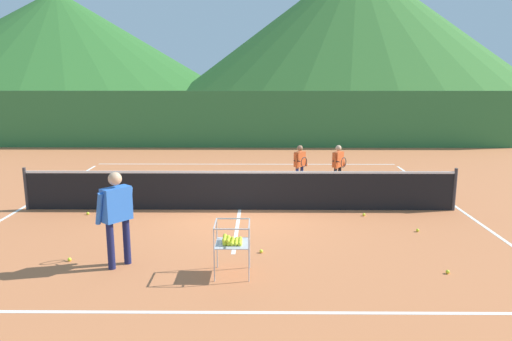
# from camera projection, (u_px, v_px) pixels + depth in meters

# --- Properties ---
(ground_plane) EXTENTS (120.00, 120.00, 0.00)m
(ground_plane) POSITION_uv_depth(u_px,v_px,m) (240.00, 210.00, 11.90)
(ground_plane) COLOR #C67042
(line_baseline_near) EXTENTS (10.87, 0.08, 0.01)m
(line_baseline_near) POSITION_uv_depth(u_px,v_px,m) (225.00, 312.00, 6.83)
(line_baseline_near) COLOR white
(line_baseline_near) RESTS_ON ground
(line_baseline_far) EXTENTS (10.87, 0.08, 0.01)m
(line_baseline_far) POSITION_uv_depth(u_px,v_px,m) (246.00, 164.00, 17.70)
(line_baseline_far) COLOR white
(line_baseline_far) RESTS_ON ground
(line_sideline_west) EXTENTS (0.08, 11.10, 0.01)m
(line_sideline_west) POSITION_uv_depth(u_px,v_px,m) (20.00, 209.00, 11.94)
(line_sideline_west) COLOR white
(line_sideline_west) RESTS_ON ground
(line_sideline_east) EXTENTS (0.08, 11.10, 0.01)m
(line_sideline_east) POSITION_uv_depth(u_px,v_px,m) (461.00, 210.00, 11.85)
(line_sideline_east) COLOR white
(line_sideline_east) RESTS_ON ground
(line_service_center) EXTENTS (0.08, 5.91, 0.01)m
(line_service_center) POSITION_uv_depth(u_px,v_px,m) (240.00, 210.00, 11.90)
(line_service_center) COLOR white
(line_service_center) RESTS_ON ground
(tennis_net) EXTENTS (10.57, 0.08, 1.05)m
(tennis_net) POSITION_uv_depth(u_px,v_px,m) (240.00, 190.00, 11.80)
(tennis_net) COLOR #333338
(tennis_net) RESTS_ON ground
(instructor) EXTENTS (0.60, 0.81, 1.69)m
(instructor) POSITION_uv_depth(u_px,v_px,m) (117.00, 210.00, 8.27)
(instructor) COLOR #191E4C
(instructor) RESTS_ON ground
(student_0) EXTENTS (0.45, 0.68, 1.24)m
(student_0) POSITION_uv_depth(u_px,v_px,m) (300.00, 162.00, 14.11)
(student_0) COLOR navy
(student_0) RESTS_ON ground
(student_1) EXTENTS (0.45, 0.69, 1.26)m
(student_1) POSITION_uv_depth(u_px,v_px,m) (338.00, 162.00, 13.97)
(student_1) COLOR black
(student_1) RESTS_ON ground
(ball_cart) EXTENTS (0.58, 0.58, 0.90)m
(ball_cart) POSITION_uv_depth(u_px,v_px,m) (231.00, 241.00, 8.00)
(ball_cart) COLOR #B7B7BC
(ball_cart) RESTS_ON ground
(tennis_ball_0) EXTENTS (0.07, 0.07, 0.07)m
(tennis_ball_0) POSITION_uv_depth(u_px,v_px,m) (261.00, 251.00, 9.07)
(tennis_ball_0) COLOR yellow
(tennis_ball_0) RESTS_ON ground
(tennis_ball_2) EXTENTS (0.07, 0.07, 0.07)m
(tennis_ball_2) POSITION_uv_depth(u_px,v_px,m) (418.00, 230.00, 10.26)
(tennis_ball_2) COLOR yellow
(tennis_ball_2) RESTS_ON ground
(tennis_ball_3) EXTENTS (0.07, 0.07, 0.07)m
(tennis_ball_3) POSITION_uv_depth(u_px,v_px,m) (70.00, 259.00, 8.67)
(tennis_ball_3) COLOR yellow
(tennis_ball_3) RESTS_ON ground
(tennis_ball_4) EXTENTS (0.07, 0.07, 0.07)m
(tennis_ball_4) POSITION_uv_depth(u_px,v_px,m) (364.00, 215.00, 11.38)
(tennis_ball_4) COLOR yellow
(tennis_ball_4) RESTS_ON ground
(tennis_ball_6) EXTENTS (0.07, 0.07, 0.07)m
(tennis_ball_6) POSITION_uv_depth(u_px,v_px,m) (448.00, 272.00, 8.14)
(tennis_ball_6) COLOR yellow
(tennis_ball_6) RESTS_ON ground
(tennis_ball_7) EXTENTS (0.07, 0.07, 0.07)m
(tennis_ball_7) POSITION_uv_depth(u_px,v_px,m) (88.00, 213.00, 11.47)
(tennis_ball_7) COLOR yellow
(tennis_ball_7) RESTS_ON ground
(windscreen_fence) EXTENTS (23.92, 0.08, 2.51)m
(windscreen_fence) POSITION_uv_depth(u_px,v_px,m) (249.00, 119.00, 21.31)
(windscreen_fence) COLOR #33753D
(windscreen_fence) RESTS_ON ground
(hill_0) EXTENTS (53.88, 53.88, 19.71)m
(hill_0) POSITION_uv_depth(u_px,v_px,m) (355.00, 27.00, 72.35)
(hill_0) COLOR #38702D
(hill_0) RESTS_ON ground
(hill_1) EXTENTS (53.77, 53.77, 15.83)m
(hill_1) POSITION_uv_depth(u_px,v_px,m) (59.00, 42.00, 77.13)
(hill_1) COLOR #2D6628
(hill_1) RESTS_ON ground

